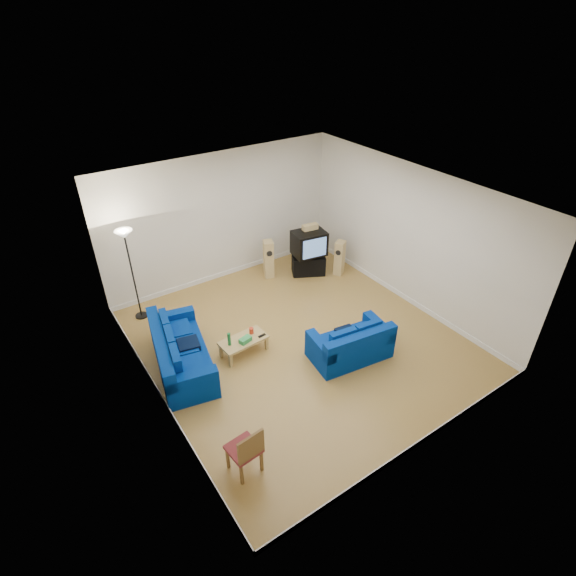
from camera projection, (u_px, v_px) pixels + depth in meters
room at (300, 278)px, 8.61m from camera, size 6.01×6.51×3.21m
sofa_three_seat at (179, 355)px, 8.59m from camera, size 1.35×2.30×0.83m
sofa_loveseat at (351, 346)px, 8.85m from camera, size 1.66×1.07×0.78m
coffee_table at (244, 341)px, 8.97m from camera, size 0.98×0.53×0.35m
bottle at (229, 339)px, 8.72m from camera, size 0.07×0.07×0.28m
tissue_box at (245, 340)px, 8.84m from camera, size 0.27×0.19×0.10m
red_canister at (251, 331)px, 9.07m from camera, size 0.10×0.10×0.12m
remote at (262, 336)px, 9.02m from camera, size 0.17×0.07×0.02m
tv_stand at (308, 264)px, 11.64m from camera, size 0.95×0.80×0.51m
av_receiver at (307, 254)px, 11.49m from camera, size 0.52×0.50×0.09m
television at (309, 243)px, 11.22m from camera, size 0.88×0.71×0.62m
centre_speaker at (310, 227)px, 11.13m from camera, size 0.41×0.21×0.14m
speaker_left at (269, 259)px, 11.38m from camera, size 0.32×0.36×1.00m
speaker_right at (340, 258)px, 11.50m from camera, size 0.34×0.32×0.93m
floor_lamp at (127, 247)px, 9.22m from camera, size 0.37×0.37×2.14m
dining_chair at (246, 450)px, 6.55m from camera, size 0.49×0.49×0.93m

